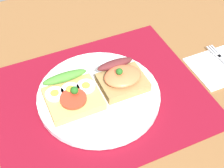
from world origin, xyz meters
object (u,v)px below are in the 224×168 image
at_px(sandwich_salmon, 122,79).
at_px(sandwich_egg_tomato, 72,95).
at_px(plate, 99,95).
at_px(napkin, 222,65).

bearing_deg(sandwich_salmon, sandwich_egg_tomato, 178.01).
bearing_deg(plate, sandwich_egg_tomato, 174.43).
bearing_deg(sandwich_salmon, napkin, -6.53).
bearing_deg(plate, napkin, -5.05).
bearing_deg(napkin, sandwich_egg_tomato, 174.87).
distance_m(plate, sandwich_egg_tomato, 0.06).
height_order(plate, sandwich_salmon, sandwich_salmon).
height_order(sandwich_egg_tomato, napkin, sandwich_egg_tomato).
xyz_separation_m(sandwich_egg_tomato, napkin, (0.35, -0.03, -0.03)).
distance_m(sandwich_egg_tomato, napkin, 0.35).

